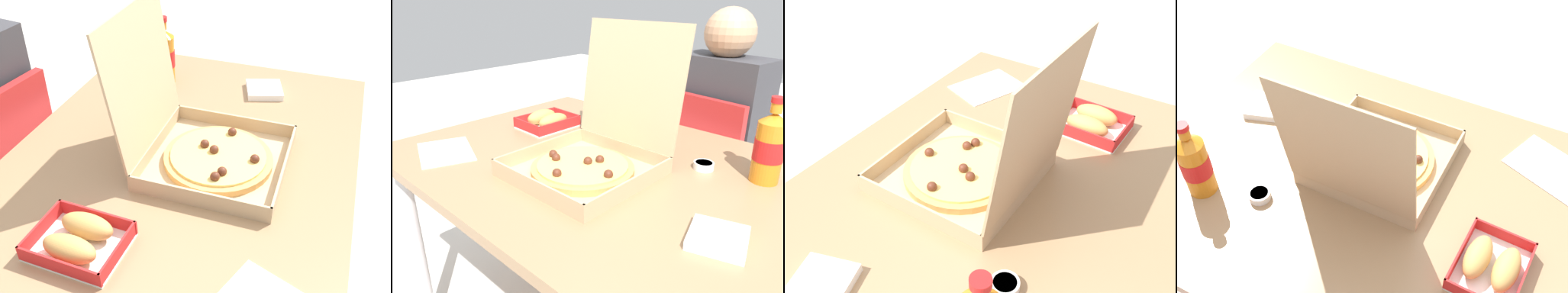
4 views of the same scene
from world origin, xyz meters
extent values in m
cube|color=#997551|center=(0.00, 0.00, 0.73)|extent=(1.21, 0.88, 0.03)
cylinder|color=#B7B7BC|center=(-0.53, -0.37, 0.36)|extent=(0.05, 0.05, 0.71)
cylinder|color=#B7B7BC|center=(-0.53, 0.37, 0.36)|extent=(0.05, 0.05, 0.71)
cube|color=tan|center=(0.02, -0.10, 0.74)|extent=(0.34, 0.34, 0.01)
cube|color=tan|center=(0.02, -0.27, 0.77)|extent=(0.34, 0.01, 0.04)
cube|color=tan|center=(-0.15, -0.10, 0.77)|extent=(0.01, 0.34, 0.04)
cube|color=tan|center=(0.19, -0.10, 0.77)|extent=(0.01, 0.34, 0.04)
cube|color=tan|center=(0.02, 0.07, 0.77)|extent=(0.34, 0.01, 0.04)
cube|color=tan|center=(0.02, 0.10, 0.96)|extent=(0.34, 0.06, 0.34)
cylinder|color=tan|center=(0.02, -0.10, 0.76)|extent=(0.28, 0.28, 0.02)
cylinder|color=#EAC666|center=(0.02, -0.10, 0.77)|extent=(0.24, 0.24, 0.01)
sphere|color=#562819|center=(-0.08, -0.12, 0.78)|extent=(0.02, 0.02, 0.02)
sphere|color=#562819|center=(0.04, -0.06, 0.78)|extent=(0.02, 0.02, 0.02)
sphere|color=#562819|center=(0.12, -0.11, 0.78)|extent=(0.02, 0.02, 0.02)
sphere|color=#562819|center=(-0.05, -0.13, 0.78)|extent=(0.02, 0.02, 0.02)
sphere|color=#562819|center=(0.03, -0.09, 0.78)|extent=(0.02, 0.02, 0.02)
sphere|color=#562819|center=(0.02, -0.19, 0.78)|extent=(0.02, 0.02, 0.02)
cube|color=white|center=(-0.34, 0.09, 0.74)|extent=(0.16, 0.20, 0.00)
cube|color=red|center=(-0.35, 0.00, 0.76)|extent=(0.15, 0.01, 0.03)
cube|color=red|center=(-0.34, 0.18, 0.76)|extent=(0.15, 0.01, 0.03)
cube|color=red|center=(-0.42, 0.09, 0.76)|extent=(0.01, 0.19, 0.03)
cube|color=red|center=(-0.27, 0.09, 0.76)|extent=(0.01, 0.19, 0.03)
ellipsoid|color=tan|center=(-0.38, 0.09, 0.77)|extent=(0.06, 0.12, 0.05)
ellipsoid|color=tan|center=(-0.31, 0.09, 0.77)|extent=(0.06, 0.12, 0.05)
cylinder|color=orange|center=(0.39, 0.20, 0.94)|extent=(0.03, 0.03, 0.02)
cylinder|color=red|center=(0.39, 0.20, 0.96)|extent=(0.03, 0.03, 0.01)
cube|color=white|center=(-0.39, -0.28, 0.74)|extent=(0.25, 0.22, 0.00)
cube|color=white|center=(0.42, -0.13, 0.75)|extent=(0.14, 0.14, 0.02)
cylinder|color=white|center=(0.24, 0.15, 0.75)|extent=(0.06, 0.06, 0.02)
cylinder|color=#DBBC66|center=(0.24, 0.15, 0.76)|extent=(0.05, 0.05, 0.01)
camera|label=1|loc=(-0.88, -0.34, 1.47)|focal=42.40mm
camera|label=2|loc=(0.67, -0.76, 1.20)|focal=35.17mm
camera|label=3|loc=(0.70, 0.40, 1.46)|focal=41.52mm
camera|label=4|loc=(-0.38, 0.74, 1.75)|focal=46.61mm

